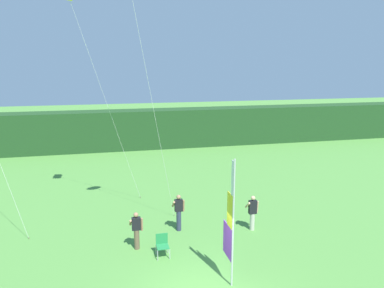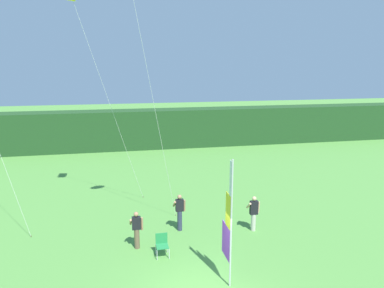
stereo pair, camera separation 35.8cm
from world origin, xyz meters
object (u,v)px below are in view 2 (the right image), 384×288
object	(u,v)px
folding_chair	(162,243)
person_mid_field	(254,212)
person_far_left	(180,211)
banner_flag	(228,224)
person_near_banner	(137,229)

from	to	relation	value
folding_chair	person_mid_field	bearing A→B (deg)	17.48
person_mid_field	person_far_left	bearing A→B (deg)	168.05
banner_flag	folding_chair	distance (m)	3.47
banner_flag	person_mid_field	bearing A→B (deg)	57.18
banner_flag	person_far_left	size ratio (longest dim) A/B	2.63
banner_flag	person_near_banner	distance (m)	4.47
person_near_banner	person_far_left	distance (m)	2.41
person_near_banner	person_far_left	size ratio (longest dim) A/B	0.93
person_mid_field	folding_chair	xyz separation A→B (m)	(-4.39, -1.38, -0.37)
banner_flag	person_mid_field	size ratio (longest dim) A/B	2.75
person_far_left	folding_chair	size ratio (longest dim) A/B	1.94
banner_flag	person_far_left	distance (m)	4.63
person_near_banner	person_far_left	xyz separation A→B (m)	(2.03, 1.30, 0.07)
banner_flag	person_mid_field	world-z (taller)	banner_flag
folding_chair	person_far_left	bearing A→B (deg)	62.74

